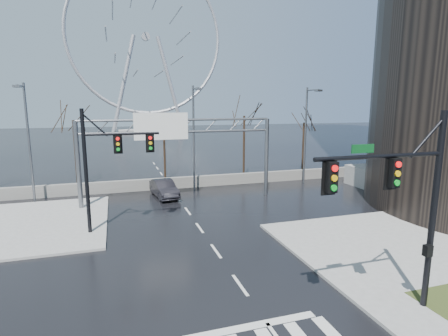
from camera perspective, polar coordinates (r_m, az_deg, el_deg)
name	(u,v)px	position (r m, az deg, el deg)	size (l,w,h in m)	color
ground	(240,285)	(17.01, 2.63, -18.55)	(260.00, 260.00, 0.00)	black
sidewalk_right_ext	(385,242)	(23.48, 24.84, -10.98)	(12.00, 10.00, 0.15)	gray
sidewalk_far	(31,224)	(27.85, -28.95, -8.04)	(10.00, 12.00, 0.15)	gray
barrier_wall	(171,183)	(35.22, -8.57, -2.44)	(52.00, 0.50, 1.10)	slate
signal_mast_near	(408,195)	(14.71, 27.85, -3.99)	(5.52, 0.41, 8.00)	black
signal_mast_far	(104,159)	(23.21, -18.96, 1.35)	(4.72, 0.41, 8.00)	black
sign_gantry	(175,142)	(29.50, -8.00, 4.25)	(16.36, 0.40, 7.60)	slate
streetlight_left	(27,134)	(32.96, -29.45, 4.89)	(0.50, 2.55, 10.00)	slate
streetlight_mid	(194,130)	(33.03, -4.87, 6.17)	(0.50, 2.55, 10.00)	slate
streetlight_right	(307,128)	(37.51, 13.44, 6.40)	(0.50, 2.55, 10.00)	slate
tree_left	(74,128)	(37.76, -23.34, 6.01)	(3.75, 3.75, 7.50)	black
tree_center	(164,133)	(38.96, -9.79, 5.61)	(3.25, 3.25, 6.50)	black
tree_right	(244,123)	(40.13, 3.31, 7.36)	(3.90, 3.90, 7.80)	black
tree_far_right	(304,128)	(44.08, 12.90, 6.33)	(3.40, 3.40, 6.80)	black
ferris_wheel	(146,43)	(110.93, -12.64, 19.25)	(45.00, 6.00, 50.91)	gray
car	(164,189)	(32.04, -9.76, -3.32)	(1.65, 4.72, 1.56)	black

